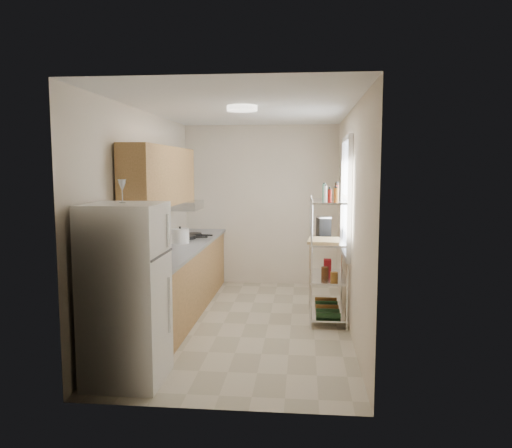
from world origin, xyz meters
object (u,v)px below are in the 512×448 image
at_px(rice_cooker, 180,236).
at_px(espresso_machine, 323,227).
at_px(cutting_board, 324,241).
at_px(refrigerator, 126,293).
at_px(frying_pan_large, 186,237).

xyz_separation_m(rice_cooker, espresso_machine, (1.92, 0.00, 0.15)).
bearing_deg(espresso_machine, cutting_board, -101.77).
relative_size(refrigerator, frying_pan_large, 5.96).
bearing_deg(espresso_machine, frying_pan_large, 157.34).
bearing_deg(cutting_board, espresso_machine, 88.70).
bearing_deg(refrigerator, frying_pan_large, 92.12).
xyz_separation_m(frying_pan_large, espresso_machine, (1.93, -0.42, 0.22)).
relative_size(refrigerator, cutting_board, 3.31).
xyz_separation_m(rice_cooker, cutting_board, (1.90, -0.45, 0.03)).
height_order(refrigerator, espresso_machine, refrigerator).
bearing_deg(frying_pan_large, espresso_machine, -19.23).
distance_m(frying_pan_large, cutting_board, 2.11).
relative_size(rice_cooker, cutting_board, 0.50).
bearing_deg(cutting_board, rice_cooker, 166.69).
distance_m(refrigerator, espresso_machine, 2.98).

